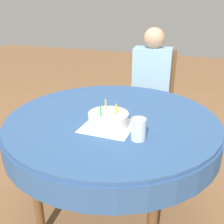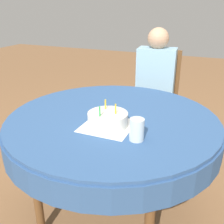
{
  "view_description": "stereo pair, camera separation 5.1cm",
  "coord_description": "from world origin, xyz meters",
  "px_view_note": "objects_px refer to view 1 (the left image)",
  "views": [
    {
      "loc": [
        0.5,
        -1.31,
        1.34
      ],
      "look_at": [
        0.01,
        -0.04,
        0.76
      ],
      "focal_mm": 42.0,
      "sensor_mm": 36.0,
      "label": 1
    },
    {
      "loc": [
        0.54,
        -1.29,
        1.34
      ],
      "look_at": [
        0.01,
        -0.04,
        0.76
      ],
      "focal_mm": 42.0,
      "sensor_mm": 36.0,
      "label": 2
    }
  ],
  "objects_px": {
    "person": "(151,83)",
    "birthday_cake": "(108,119)",
    "drinking_glass": "(139,129)",
    "chair": "(151,98)"
  },
  "relations": [
    {
      "from": "person",
      "to": "birthday_cake",
      "type": "bearing_deg",
      "value": -95.63
    },
    {
      "from": "birthday_cake",
      "to": "drinking_glass",
      "type": "xyz_separation_m",
      "value": [
        0.19,
        -0.09,
        0.02
      ]
    },
    {
      "from": "birthday_cake",
      "to": "drinking_glass",
      "type": "bearing_deg",
      "value": -24.42
    },
    {
      "from": "person",
      "to": "drinking_glass",
      "type": "height_order",
      "value": "person"
    },
    {
      "from": "person",
      "to": "drinking_glass",
      "type": "bearing_deg",
      "value": -86.01
    },
    {
      "from": "chair",
      "to": "birthday_cake",
      "type": "bearing_deg",
      "value": -95.11
    },
    {
      "from": "person",
      "to": "drinking_glass",
      "type": "distance_m",
      "value": 1.14
    },
    {
      "from": "chair",
      "to": "birthday_cake",
      "type": "height_order",
      "value": "chair"
    },
    {
      "from": "chair",
      "to": "person",
      "type": "distance_m",
      "value": 0.21
    },
    {
      "from": "chair",
      "to": "birthday_cake",
      "type": "distance_m",
      "value": 1.17
    }
  ]
}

